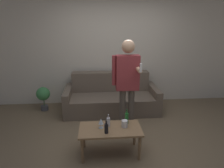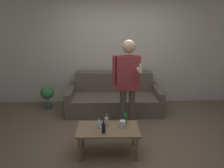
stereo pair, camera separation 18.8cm
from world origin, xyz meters
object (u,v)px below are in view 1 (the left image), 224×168
(couch, at_px, (111,97))
(coffee_table, at_px, (110,132))
(bottle_orange, at_px, (127,118))
(person_standing_front, at_px, (127,79))

(couch, height_order, coffee_table, couch)
(bottle_orange, xyz_separation_m, person_standing_front, (0.08, 0.52, 0.47))
(couch, relative_size, person_standing_front, 1.24)
(bottle_orange, distance_m, person_standing_front, 0.71)
(bottle_orange, bearing_deg, person_standing_front, 81.49)
(coffee_table, xyz_separation_m, bottle_orange, (0.27, 0.14, 0.15))
(coffee_table, bearing_deg, couch, 84.94)
(couch, distance_m, person_standing_front, 1.20)
(coffee_table, xyz_separation_m, person_standing_front, (0.34, 0.66, 0.62))
(coffee_table, relative_size, person_standing_front, 0.56)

